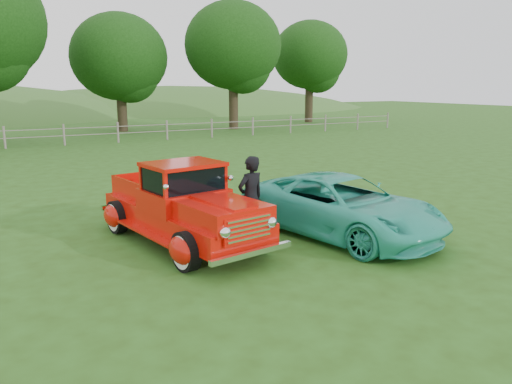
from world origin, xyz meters
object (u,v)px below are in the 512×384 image
tree_near_east (119,57)px  red_pickup (183,207)px  teal_sedan (341,206)px  tree_mid_east (233,46)px  tree_far_east (310,55)px  man (251,198)px

tree_near_east → red_pickup: (-5.28, -26.83, -4.45)m
red_pickup → teal_sedan: (3.35, -1.16, -0.11)m
tree_near_east → teal_sedan: 28.42m
tree_near_east → tree_mid_east: size_ratio=0.88×
teal_sedan → tree_near_east: bearing=73.4°
tree_far_east → tree_near_east: bearing=-176.6°
tree_far_east → red_pickup: tree_far_east is taller
teal_sedan → man: (-1.94, 0.71, 0.25)m
tree_near_east → tree_far_east: 17.04m
teal_sedan → man: bearing=147.2°
tree_near_east → teal_sedan: (-1.93, -27.99, -4.57)m
tree_near_east → tree_far_east: bearing=3.4°
red_pickup → man: bearing=-27.5°
tree_near_east → man: tree_near_east is taller
tree_mid_east → teal_sedan: size_ratio=1.92×
tree_near_east → tree_mid_east: bearing=-14.0°
red_pickup → man: size_ratio=2.79×
tree_far_east → teal_sedan: bearing=-123.1°
tree_near_east → man: size_ratio=4.46×
tree_mid_east → teal_sedan: 28.36m
tree_near_east → red_pickup: bearing=-101.1°
tree_far_east → red_pickup: size_ratio=1.70×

